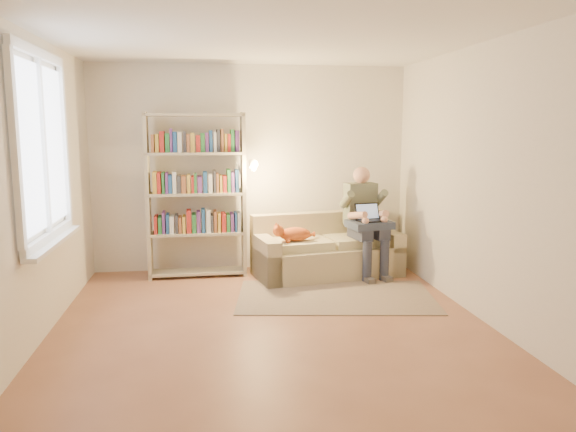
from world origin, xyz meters
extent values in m
plane|color=brown|center=(0.00, 0.00, 0.00)|extent=(4.50, 4.50, 0.00)
cube|color=white|center=(0.00, 0.00, 2.60)|extent=(4.00, 4.50, 0.02)
cube|color=silver|center=(-2.00, 0.00, 1.30)|extent=(0.02, 4.50, 2.60)
cube|color=silver|center=(2.00, 0.00, 1.30)|extent=(0.02, 4.50, 2.60)
cube|color=silver|center=(0.00, 2.25, 1.30)|extent=(4.00, 0.02, 2.60)
cube|color=silver|center=(0.00, -2.25, 1.30)|extent=(4.00, 0.02, 2.60)
plane|color=white|center=(-1.97, 0.20, 1.65)|extent=(0.00, 1.50, 1.50)
cube|color=white|center=(-1.96, 0.20, 2.44)|extent=(0.05, 1.50, 0.08)
cube|color=white|center=(-1.96, 0.20, 0.86)|extent=(0.05, 1.50, 0.08)
cube|color=white|center=(-1.96, 0.20, 1.65)|extent=(0.04, 0.05, 1.50)
cube|color=white|center=(-1.92, 0.20, 0.81)|extent=(0.12, 1.52, 0.04)
cube|color=tan|center=(0.89, 1.70, 0.19)|extent=(1.88, 1.09, 0.37)
cube|color=tan|center=(0.84, 2.00, 0.56)|extent=(1.77, 0.48, 0.38)
cube|color=tan|center=(0.11, 1.56, 0.27)|extent=(0.31, 0.81, 0.53)
cube|color=tan|center=(1.67, 1.84, 0.27)|extent=(0.31, 0.81, 0.53)
cube|color=beige|center=(0.51, 1.59, 0.42)|extent=(0.83, 0.65, 0.11)
cube|color=beige|center=(1.29, 1.73, 0.42)|extent=(0.83, 0.65, 0.11)
cube|color=#666F59|center=(1.33, 1.80, 0.88)|extent=(0.41, 0.27, 0.52)
sphere|color=tan|center=(1.33, 1.78, 1.24)|extent=(0.21, 0.21, 0.21)
cube|color=#2F3343|center=(1.26, 1.54, 0.56)|extent=(0.22, 0.45, 0.16)
cube|color=#2F3343|center=(1.48, 1.58, 0.56)|extent=(0.22, 0.45, 0.16)
cylinder|color=#2F3343|center=(1.29, 1.34, 0.25)|extent=(0.11, 0.11, 0.50)
cylinder|color=#2F3343|center=(1.52, 1.37, 0.25)|extent=(0.11, 0.11, 0.50)
ellipsoid|color=orange|center=(0.51, 1.56, 0.56)|extent=(0.41, 0.26, 0.17)
sphere|color=orange|center=(0.30, 1.49, 0.62)|extent=(0.13, 0.13, 0.13)
cylinder|color=orange|center=(0.70, 1.64, 0.53)|extent=(0.19, 0.07, 0.05)
cube|color=#2A3349|center=(1.35, 1.54, 0.66)|extent=(0.56, 0.48, 0.09)
cube|color=black|center=(1.36, 1.50, 0.71)|extent=(0.34, 0.27, 0.02)
cube|color=black|center=(1.34, 1.61, 0.81)|extent=(0.32, 0.14, 0.20)
plane|color=#8CA5CC|center=(1.34, 1.61, 0.81)|extent=(0.29, 0.14, 0.26)
cube|color=#B8AD8B|center=(-1.27, 1.89, 1.00)|extent=(0.05, 0.30, 2.00)
cube|color=#B8AD8B|center=(-0.12, 1.91, 1.00)|extent=(0.05, 0.30, 2.00)
cube|color=#B8AD8B|center=(-0.70, 1.90, 0.05)|extent=(1.19, 0.33, 0.03)
cube|color=#B8AD8B|center=(-0.70, 1.90, 0.54)|extent=(1.19, 0.33, 0.03)
cube|color=#B8AD8B|center=(-0.70, 1.90, 1.03)|extent=(1.19, 0.33, 0.03)
cube|color=#B8AD8B|center=(-0.70, 1.90, 1.51)|extent=(1.19, 0.33, 0.03)
cube|color=#B8AD8B|center=(-0.70, 1.90, 1.97)|extent=(1.19, 0.33, 0.03)
cube|color=#66337F|center=(-0.70, 1.90, 0.67)|extent=(1.02, 0.26, 0.24)
cube|color=#1E4C8C|center=(-0.70, 1.90, 1.16)|extent=(1.02, 0.26, 0.24)
cube|color=silver|center=(-0.70, 1.90, 1.65)|extent=(1.02, 0.26, 0.24)
cylinder|color=white|center=(-0.21, 1.91, 1.06)|extent=(0.11, 0.11, 0.04)
cone|color=white|center=(-0.03, 1.78, 1.37)|extent=(0.13, 0.16, 0.17)
cube|color=gray|center=(0.79, 0.79, 0.01)|extent=(2.26, 1.53, 0.01)
camera|label=1|loc=(-0.57, -4.94, 1.81)|focal=35.00mm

